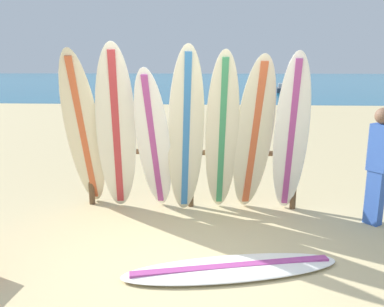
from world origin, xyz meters
name	(u,v)px	position (x,y,z in m)	size (l,w,h in m)	color
ground_plane	(187,273)	(0.00, 0.00, 0.00)	(120.00, 120.00, 0.00)	#CCB784
ocean_water	(216,79)	(0.00, 58.00, 0.00)	(120.00, 80.00, 0.01)	#196B93
surfboard_rack	(191,165)	(-0.10, 2.02, 0.67)	(3.24, 0.09, 1.01)	brown
surfboard_leaning_far_left	(84,134)	(-1.60, 1.62, 1.19)	(0.60, 1.23, 2.38)	beige
surfboard_leaning_left	(116,133)	(-1.12, 1.57, 1.23)	(0.72, 1.01, 2.46)	silver
surfboard_leaning_center_left	(154,144)	(-0.59, 1.57, 1.07)	(0.52, 1.10, 2.15)	white
surfboard_leaning_center	(186,134)	(-0.14, 1.58, 1.21)	(0.63, 0.79, 2.43)	beige
surfboard_leaning_center_right	(222,136)	(0.36, 1.64, 1.18)	(0.53, 0.94, 2.36)	beige
surfboard_leaning_right	(254,137)	(0.81, 1.72, 1.16)	(0.69, 0.93, 2.31)	beige
surfboard_leaning_far_right	(291,138)	(1.31, 1.61, 1.17)	(0.53, 0.99, 2.34)	white
surfboard_lying_on_sand	(232,268)	(0.47, 0.06, 0.04)	(2.43, 1.10, 0.08)	white
beachgoer_standing	(378,162)	(2.46, 1.49, 0.89)	(0.29, 0.30, 1.61)	#3359B2
small_boat_offshore	(281,89)	(5.37, 28.44, 0.26)	(0.96, 2.28, 0.71)	#333842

